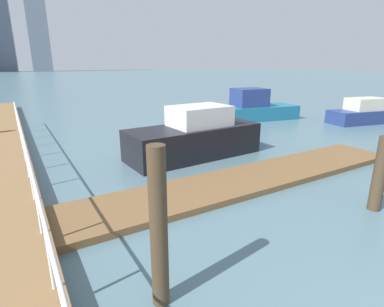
% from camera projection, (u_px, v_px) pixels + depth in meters
% --- Properties ---
extents(ground_plane, '(300.00, 300.00, 0.00)m').
position_uv_depth(ground_plane, '(76.00, 123.00, 18.72)').
color(ground_plane, slate).
extents(floating_dock, '(12.34, 2.00, 0.18)m').
position_uv_depth(floating_dock, '(247.00, 180.00, 9.40)').
color(floating_dock, brown).
rests_on(floating_dock, ground_plane).
extents(boardwalk_railing, '(0.06, 24.75, 1.08)m').
position_uv_depth(boardwalk_railing, '(29.00, 166.00, 7.09)').
color(boardwalk_railing, white).
rests_on(boardwalk_railing, boardwalk).
extents(dock_piling_0, '(0.31, 0.31, 1.91)m').
position_uv_depth(dock_piling_0, '(380.00, 174.00, 7.42)').
color(dock_piling_0, '#473826').
rests_on(dock_piling_0, ground_plane).
extents(dock_piling_2, '(0.26, 0.26, 2.53)m').
position_uv_depth(dock_piling_2, '(159.00, 230.00, 4.35)').
color(dock_piling_2, '#473826').
rests_on(dock_piling_2, ground_plane).
extents(moored_boat_1, '(5.41, 2.27, 1.99)m').
position_uv_depth(moored_boat_1, '(195.00, 137.00, 11.91)').
color(moored_boat_1, black).
rests_on(moored_boat_1, ground_plane).
extents(moored_boat_2, '(5.28, 3.03, 2.02)m').
position_uv_depth(moored_boat_2, '(256.00, 108.00, 19.94)').
color(moored_boat_2, '#1E6B8C').
rests_on(moored_boat_2, ground_plane).
extents(moored_boat_3, '(6.37, 2.92, 1.54)m').
position_uv_depth(moored_boat_3, '(372.00, 113.00, 18.93)').
color(moored_boat_3, navy).
rests_on(moored_boat_3, ground_plane).
extents(skyline_tower_3, '(9.10, 10.67, 54.81)m').
position_uv_depth(skyline_tower_3, '(35.00, 7.00, 131.84)').
color(skyline_tower_3, slate).
rests_on(skyline_tower_3, ground_plane).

